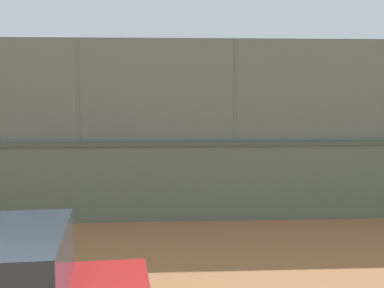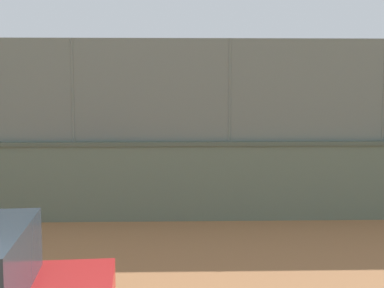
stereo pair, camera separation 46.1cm
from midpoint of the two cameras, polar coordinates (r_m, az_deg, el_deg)
The scene contains 7 objects.
ground_plane at distance 23.45m, azimuth -3.90°, elevation -0.57°, with size 260.00×260.00×0.00m, color #A36B42.
perimeter_wall at distance 11.11m, azimuth -4.76°, elevation -3.82°, with size 28.70×0.84×1.60m.
fence_panel_on_wall at distance 10.95m, azimuth -4.85°, elevation 5.61°, with size 28.19×0.47×2.05m.
player_at_service_line at distance 20.38m, azimuth 4.13°, elevation 1.01°, with size 1.12×0.80×1.56m.
player_crossing_court at distance 13.68m, azimuth 8.93°, elevation -1.84°, with size 0.95×0.67×1.46m.
player_near_wall_returning at distance 15.85m, azimuth -12.45°, elevation -0.81°, with size 1.17×0.69×1.46m.
sports_ball at distance 18.72m, azimuth 9.28°, elevation 2.23°, with size 0.11×0.11×0.11m, color white.
Camera 1 is at (-0.25, 23.28, 2.72)m, focal length 51.15 mm.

